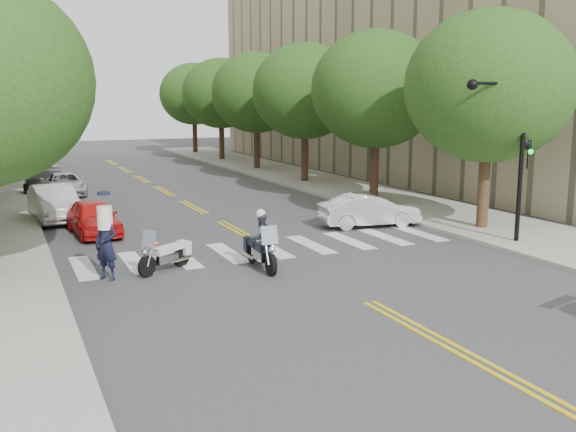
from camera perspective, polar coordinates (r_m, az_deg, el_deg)
ground at (r=16.55m, az=7.21°, el=-7.63°), size 140.00×140.00×0.00m
sidewalk_right at (r=39.93m, az=2.40°, el=3.13°), size 5.00×60.00×0.15m
building_right at (r=52.56m, az=17.38°, el=16.35°), size 26.00×44.00×22.00m
tree_r_0 at (r=25.86m, az=17.45°, el=10.92°), size 6.40×6.40×8.45m
tree_r_1 at (r=32.29m, az=7.84°, el=11.08°), size 6.40×6.40×8.45m
tree_r_2 at (r=39.31m, az=1.53°, el=11.02°), size 6.40×6.40×8.45m
tree_r_3 at (r=46.64m, az=-2.83°, el=10.91°), size 6.40×6.40×8.45m
tree_r_4 at (r=54.16m, az=-5.99°, el=10.78°), size 6.40×6.40×8.45m
tree_r_5 at (r=61.80m, az=-8.37°, el=10.67°), size 6.40×6.40×8.45m
traffic_signal_pole at (r=23.31m, az=19.30°, el=6.42°), size 2.82×0.42×6.00m
motorcycle_police at (r=19.43m, az=-2.47°, el=-2.34°), size 0.78×2.27×1.85m
motorcycle_parked at (r=19.67m, az=-10.56°, el=-3.38°), size 1.88×1.39×1.37m
officer_standing at (r=18.89m, az=-15.86°, el=-2.47°), size 0.85×0.89×2.05m
convertible at (r=26.09m, az=7.25°, el=0.51°), size 4.23×2.02×1.34m
parked_car_a at (r=25.44m, az=-16.91°, el=-0.10°), size 1.86×4.03×1.34m
parked_car_b at (r=28.90m, az=-20.04°, el=1.09°), size 2.03×4.69×1.50m
parked_car_c at (r=36.51m, az=-19.25°, el=2.69°), size 2.07×4.28×1.18m
parked_car_d at (r=38.21m, az=-21.14°, el=2.92°), size 2.00×4.33×1.22m
parked_car_e at (r=47.70m, az=-20.51°, el=4.30°), size 1.43×3.53×1.20m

